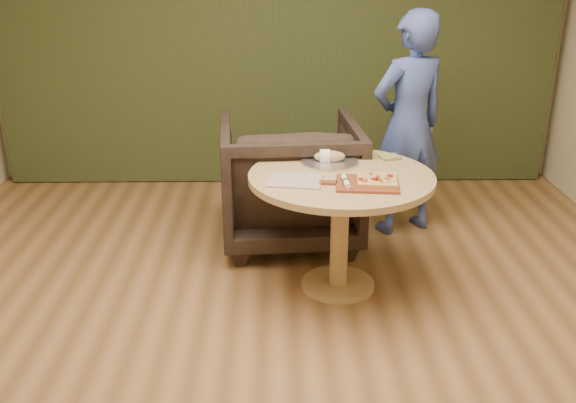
% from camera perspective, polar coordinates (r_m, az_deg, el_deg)
% --- Properties ---
extents(room_shell, '(5.04, 6.04, 2.84)m').
position_cam_1_polar(room_shell, '(2.75, -1.02, 9.19)').
color(room_shell, '#98683C').
rests_on(room_shell, ground).
extents(curtain, '(4.80, 0.14, 2.78)m').
position_cam_1_polar(curtain, '(5.62, -1.08, 15.58)').
color(curtain, '#2B3418').
rests_on(curtain, ground).
extents(pedestal_table, '(1.10, 1.10, 0.75)m').
position_cam_1_polar(pedestal_table, '(3.84, 4.70, 0.46)').
color(pedestal_table, tan).
rests_on(pedestal_table, ground).
extents(pizza_paddle, '(0.46, 0.31, 0.01)m').
position_cam_1_polar(pizza_paddle, '(3.63, 6.89, 1.57)').
color(pizza_paddle, brown).
rests_on(pizza_paddle, pedestal_table).
extents(flatbread_pizza, '(0.24, 0.24, 0.04)m').
position_cam_1_polar(flatbread_pizza, '(3.64, 7.90, 1.89)').
color(flatbread_pizza, '#E1A657').
rests_on(flatbread_pizza, pizza_paddle).
extents(cutlery_roll, '(0.04, 0.20, 0.03)m').
position_cam_1_polar(cutlery_roll, '(3.59, 5.15, 1.81)').
color(cutlery_roll, white).
rests_on(cutlery_roll, pizza_paddle).
extents(newspaper, '(0.34, 0.30, 0.01)m').
position_cam_1_polar(newspaper, '(3.66, 0.67, 1.87)').
color(newspaper, silver).
rests_on(newspaper, pedestal_table).
extents(serving_tray, '(0.36, 0.36, 0.02)m').
position_cam_1_polar(serving_tray, '(3.98, 3.71, 3.52)').
color(serving_tray, silver).
rests_on(serving_tray, pedestal_table).
extents(bread_roll, '(0.19, 0.09, 0.09)m').
position_cam_1_polar(bread_roll, '(3.97, 3.60, 4.02)').
color(bread_roll, tan).
rests_on(bread_roll, serving_tray).
extents(green_packet, '(0.14, 0.13, 0.02)m').
position_cam_1_polar(green_packet, '(4.11, 9.01, 3.90)').
color(green_packet, olive).
rests_on(green_packet, pedestal_table).
extents(armchair, '(1.02, 0.96, 0.98)m').
position_cam_1_polar(armchair, '(4.55, 0.17, 2.36)').
color(armchair, black).
rests_on(armchair, ground).
extents(person_standing, '(0.70, 0.59, 1.62)m').
position_cam_1_polar(person_standing, '(4.70, 10.63, 6.69)').
color(person_standing, '#3D529A').
rests_on(person_standing, ground).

